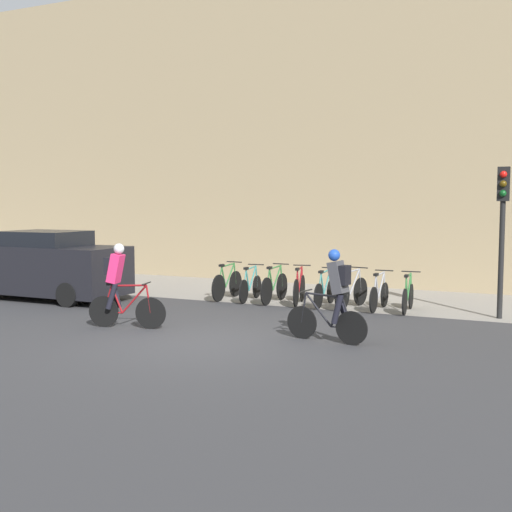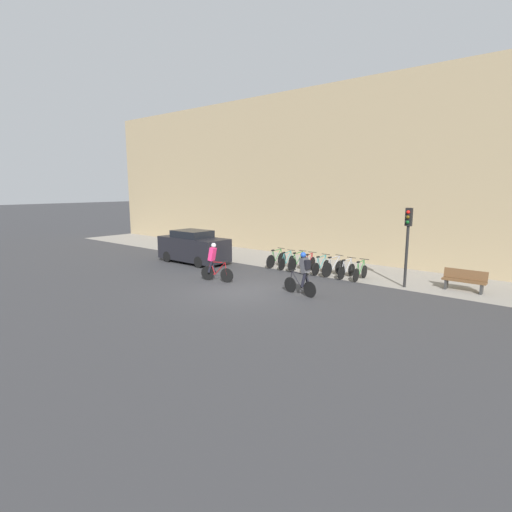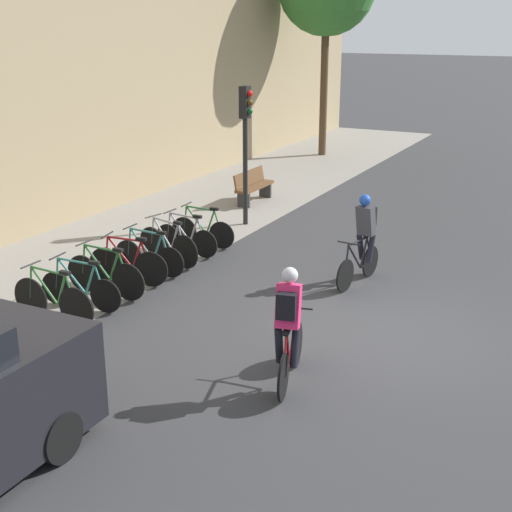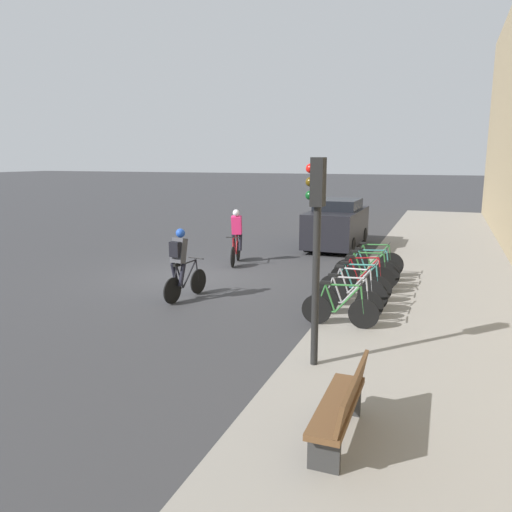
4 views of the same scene
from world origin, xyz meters
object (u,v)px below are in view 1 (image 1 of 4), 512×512
Objects in this scene: parked_bike_3 at (299,288)px; parked_bike_4 at (325,291)px; parked_bike_0 at (227,284)px; traffic_light_pole at (503,214)px; parked_bike_2 at (274,287)px; parked_bike_7 at (408,296)px; parked_bike_5 at (352,291)px; cyclist_grey at (335,293)px; cyclist_pink at (119,283)px; parked_car at (49,266)px; parked_bike_1 at (250,286)px; parked_bike_6 at (379,294)px.

parked_bike_4 is (0.70, -0.00, -0.02)m from parked_bike_3.
traffic_light_pole reaches higher than parked_bike_0.
parked_bike_3 is (0.70, 0.00, -0.01)m from parked_bike_2.
parked_bike_4 is at bearing -179.98° from parked_bike_7.
parked_bike_3 is 1.39m from parked_bike_5.
cyclist_grey is at bearing -78.09° from parked_bike_5.
parked_car is at bearing 149.37° from cyclist_pink.
parked_bike_5 is (2.08, 0.00, -0.00)m from parked_bike_2.
parked_bike_2 is at bearing 179.96° from parked_bike_4.
parked_bike_1 is 1.00× the size of parked_bike_5.
parked_bike_0 is 4.17m from parked_bike_6.
traffic_light_pole reaches higher than parked_bike_7.
parked_bike_2 is (1.62, 4.47, -0.53)m from cyclist_pink.
cyclist_pink is at bearing -173.86° from cyclist_grey.
parked_bike_2 reaches higher than parked_bike_4.
parked_bike_2 is (1.39, -0.00, -0.00)m from parked_bike_0.
parked_bike_2 is 0.52× the size of traffic_light_pole.
cyclist_grey is 0.41× the size of parked_car.
parked_car is (-4.15, 2.45, -0.05)m from cyclist_pink.
cyclist_grey reaches higher than parked_bike_4.
parked_bike_3 is 5.22m from traffic_light_pole.
parked_bike_0 is 3.47m from parked_bike_5.
parked_bike_4 is at bearing 15.71° from parked_car.
parked_bike_4 is at bearing -0.17° from parked_bike_3.
cyclist_grey is 4.10m from parked_bike_5.
cyclist_grey is 4.06m from parked_bike_7.
parked_bike_7 is 0.37× the size of parked_car.
parked_bike_0 is at bearing 179.99° from parked_bike_6.
parked_bike_3 is at bearing 179.96° from parked_bike_6.
parked_bike_2 is at bearing 179.83° from traffic_light_pole.
parked_bike_0 is 2.09m from parked_bike_3.
parked_bike_3 reaches higher than parked_bike_7.
cyclist_grey reaches higher than parked_bike_1.
cyclist_pink is 1.07× the size of parked_bike_4.
traffic_light_pole is (2.76, -0.02, 1.99)m from parked_bike_6.
parked_bike_4 reaches higher than parked_bike_1.
traffic_light_pole reaches higher than cyclist_pink.
parked_bike_6 is at bearing -179.99° from parked_bike_7.
parked_car reaches higher than parked_bike_6.
parked_bike_1 is (0.70, -0.00, -0.03)m from parked_bike_0.
parked_bike_7 is at bearing -0.05° from parked_bike_5.
parked_bike_3 is 6.79m from parked_car.
cyclist_pink is at bearing -148.13° from traffic_light_pole.
parked_bike_0 reaches higher than parked_bike_4.
parked_bike_3 is 1.02× the size of parked_bike_6.
cyclist_grey is at bearing -12.74° from parked_car.
parked_bike_5 is at bearing 179.88° from parked_bike_6.
cyclist_grey is at bearing -123.40° from traffic_light_pole.
parked_bike_5 is at bearing 50.33° from cyclist_pink.
parked_bike_4 reaches higher than parked_bike_7.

